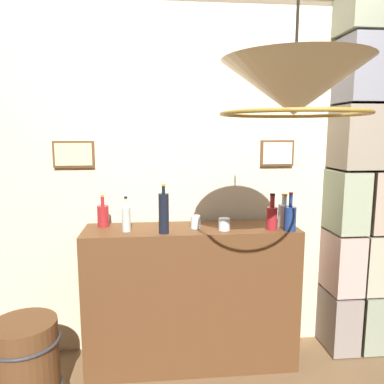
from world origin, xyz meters
TOP-DOWN VIEW (x-y plane):
  - panelled_rear_partition at (-0.00, 1.10)m, footprint 3.57×0.15m
  - stone_pillar at (1.22, 0.93)m, footprint 0.44×0.38m
  - bar_shelf_unit at (0.00, 0.83)m, footprint 1.42×0.38m
  - liquor_bottle_whiskey at (0.63, 0.70)m, footprint 0.08×0.08m
  - liquor_bottle_rye at (0.62, 0.80)m, footprint 0.08×0.08m
  - liquor_bottle_mezcal at (-0.18, 0.71)m, footprint 0.07×0.07m
  - liquor_bottle_gin at (0.52, 0.73)m, footprint 0.07×0.07m
  - liquor_bottle_amaro at (-0.59, 0.93)m, footprint 0.08×0.08m
  - liquor_bottle_brandy at (-0.42, 0.78)m, footprint 0.06×0.06m
  - glass_tumbler_rocks at (0.21, 0.75)m, footprint 0.07×0.07m
  - glass_tumbler_highball at (0.03, 0.81)m, footprint 0.07×0.07m
  - pendant_lamp at (0.34, -0.07)m, footprint 0.61×0.61m
  - wooden_barrel at (-1.00, 0.49)m, footprint 0.40×0.40m

SIDE VIEW (x-z plane):
  - wooden_barrel at x=-1.00m, z-range 0.00..0.53m
  - bar_shelf_unit at x=0.00m, z-range 0.00..0.97m
  - glass_tumbler_rocks at x=0.21m, z-range 0.97..1.05m
  - glass_tumbler_highball at x=0.03m, z-range 0.97..1.06m
  - liquor_bottle_amaro at x=-0.59m, z-range 0.94..1.16m
  - liquor_bottle_brandy at x=-0.42m, z-range 0.94..1.17m
  - liquor_bottle_rye at x=0.62m, z-range 0.95..1.17m
  - liquor_bottle_whiskey at x=0.63m, z-range 0.93..1.18m
  - liquor_bottle_gin at x=0.52m, z-range 0.94..1.18m
  - liquor_bottle_mezcal at x=-0.18m, z-range 0.95..1.26m
  - stone_pillar at x=1.22m, z-range 0.00..2.68m
  - panelled_rear_partition at x=0.00m, z-range 0.07..2.82m
  - pendant_lamp at x=0.34m, z-range 1.51..2.05m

